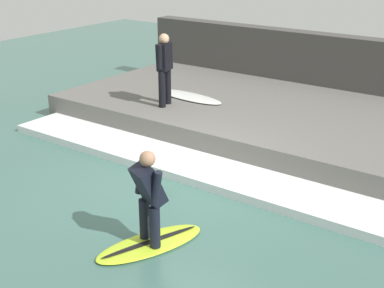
% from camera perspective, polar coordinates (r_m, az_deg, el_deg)
% --- Properties ---
extents(ground_plane, '(28.00, 28.00, 0.00)m').
position_cam_1_polar(ground_plane, '(9.11, -1.39, -4.81)').
color(ground_plane, '#426B60').
extents(concrete_ledge, '(4.40, 9.60, 0.54)m').
position_cam_1_polar(concrete_ledge, '(11.77, 8.87, 2.56)').
color(concrete_ledge, '#66635E').
rests_on(concrete_ledge, ground_plane).
extents(back_wall, '(0.50, 10.08, 1.79)m').
position_cam_1_polar(back_wall, '(13.76, 13.74, 7.67)').
color(back_wall, '#474442').
rests_on(back_wall, ground_plane).
extents(wave_foam_crest, '(1.10, 9.12, 0.15)m').
position_cam_1_polar(wave_foam_crest, '(9.62, 1.27, -2.81)').
color(wave_foam_crest, white).
rests_on(wave_foam_crest, ground_plane).
extents(surfboard_riding, '(1.74, 1.13, 0.07)m').
position_cam_1_polar(surfboard_riding, '(7.57, -4.47, -10.54)').
color(surfboard_riding, '#BFE02D').
rests_on(surfboard_riding, ground_plane).
extents(surfer_riding, '(0.52, 0.59, 1.36)m').
position_cam_1_polar(surfer_riding, '(7.18, -4.65, -5.24)').
color(surfer_riding, black).
rests_on(surfer_riding, surfboard_riding).
extents(surfer_waiting_near, '(0.52, 0.31, 1.56)m').
position_cam_1_polar(surfer_waiting_near, '(11.53, -2.96, 8.34)').
color(surfer_waiting_near, black).
rests_on(surfer_waiting_near, concrete_ledge).
extents(surfboard_waiting_near, '(0.71, 1.85, 0.06)m').
position_cam_1_polar(surfboard_waiting_near, '(12.29, -0.28, 5.09)').
color(surfboard_waiting_near, white).
rests_on(surfboard_waiting_near, concrete_ledge).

